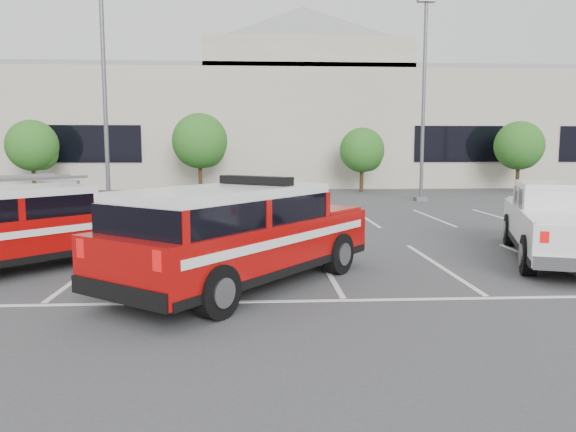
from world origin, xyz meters
name	(u,v)px	position (x,y,z in m)	size (l,w,h in m)	color
ground	(325,267)	(0.00, 0.00, 0.00)	(120.00, 120.00, 0.00)	#3A3A3D
stall_markings	(307,237)	(0.00, 4.50, 0.01)	(23.00, 15.00, 0.01)	silver
convention_building	(278,122)	(0.18, 31.86, 4.72)	(60.00, 16.99, 13.20)	beige
tree_left	(34,147)	(-14.91, 22.05, 2.77)	(3.07, 3.07, 4.42)	#3F2B19
tree_mid_left	(201,143)	(-4.91, 22.05, 3.04)	(3.37, 3.37, 4.85)	#3F2B19
tree_mid_right	(363,152)	(5.09, 22.05, 2.50)	(2.77, 2.77, 3.99)	#3F2B19
tree_right	(520,147)	(15.09, 22.05, 2.77)	(3.07, 3.07, 4.42)	#3F2B19
light_pole_left	(105,90)	(-8.00, 12.00, 5.19)	(0.90, 0.60, 10.24)	#59595E
light_pole_mid	(424,100)	(7.00, 16.00, 5.19)	(0.90, 0.60, 10.24)	#59595E
fire_chief_suv	(240,242)	(-1.92, -1.68, 0.90)	(5.61, 6.32, 2.19)	#920807
white_pickup	(561,230)	(5.92, 0.55, 0.75)	(4.05, 6.52, 1.89)	silver
ladder_suv	(21,233)	(-6.93, 0.19, 0.85)	(5.22, 5.41, 2.13)	#920807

